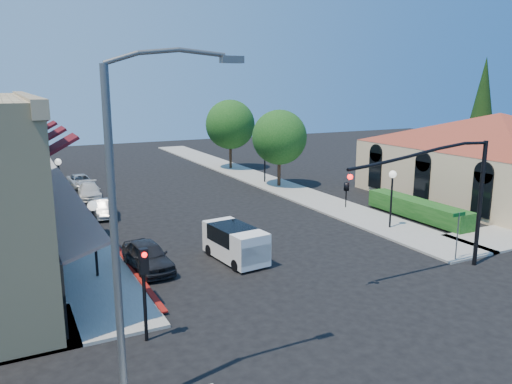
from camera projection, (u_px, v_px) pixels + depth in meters
name	position (u px, v px, depth m)	size (l,w,h in m)	color
ground	(362.00, 310.00, 19.20)	(120.00, 120.00, 0.00)	black
sidewalk_left	(51.00, 195.00, 38.82)	(3.50, 50.00, 0.12)	gray
sidewalk_right	(252.00, 177.00, 46.58)	(3.50, 50.00, 0.12)	gray
curb_red_strip	(133.00, 272.00, 23.11)	(0.25, 10.00, 0.06)	maroon
mission_building	(497.00, 148.00, 38.17)	(30.12, 30.12, 6.40)	beige
hedge	(417.00, 219.00, 32.23)	(1.40, 8.00, 1.10)	#144915
conifer_far	(482.00, 108.00, 45.94)	(3.20, 3.20, 11.00)	black
street_tree_a	(279.00, 137.00, 41.37)	(4.56, 4.56, 6.48)	black
street_tree_b	(230.00, 125.00, 50.00)	(4.94, 4.94, 7.02)	black
signal_mast_arm	(449.00, 186.00, 22.23)	(8.01, 0.39, 6.00)	black
secondary_signal	(144.00, 277.00, 16.39)	(0.28, 0.42, 3.32)	black
cobra_streetlight	(128.00, 220.00, 12.29)	(3.60, 0.25, 9.31)	#595B5E
street_name_sign	(458.00, 229.00, 24.08)	(0.80, 0.06, 2.50)	#595B5E
lamppost_left_near	(94.00, 219.00, 21.82)	(0.44, 0.44, 3.57)	black
lamppost_left_far	(59.00, 171.00, 34.01)	(0.44, 0.44, 3.57)	black
lamppost_right_near	(392.00, 185.00, 29.36)	(0.44, 0.44, 3.57)	black
lamppost_right_far	(265.00, 152.00, 43.29)	(0.44, 0.44, 3.57)	black
white_van	(236.00, 241.00, 24.43)	(2.05, 3.99, 1.70)	white
parked_car_a	(148.00, 256.00, 23.28)	(1.60, 3.96, 1.35)	black
parked_car_b	(104.00, 208.00, 32.69)	(1.18, 3.39, 1.12)	#B5B7BA
parked_car_c	(89.00, 191.00, 37.90)	(1.58, 3.87, 1.12)	silver
parked_car_d	(81.00, 181.00, 41.93)	(1.76, 3.83, 1.06)	#BBBEC0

